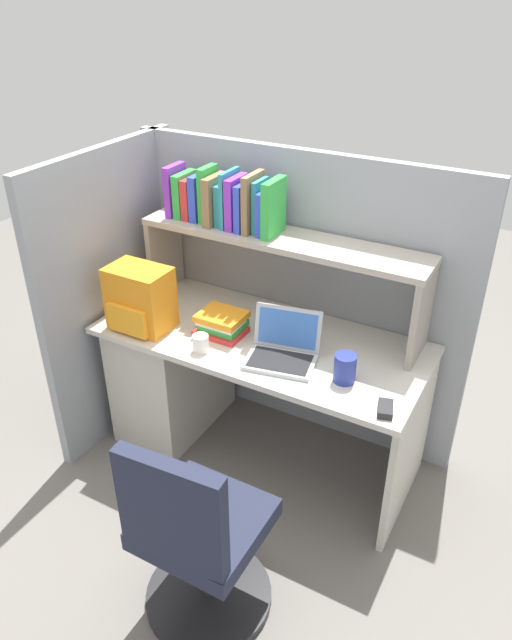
# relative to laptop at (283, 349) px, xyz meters

# --- Properties ---
(ground_plane) EXTENTS (8.00, 8.00, 0.00)m
(ground_plane) POSITION_rel_laptop_xyz_m (-0.18, 0.11, -0.78)
(ground_plane) COLOR slate
(desk) EXTENTS (1.60, 0.70, 0.73)m
(desk) POSITION_rel_laptop_xyz_m (-0.57, 0.11, -0.38)
(desk) COLOR beige
(desk) RESTS_ON ground_plane
(cubicle_partition_rear) EXTENTS (1.84, 0.05, 1.55)m
(cubicle_partition_rear) POSITION_rel_laptop_xyz_m (-0.18, 0.49, -0.01)
(cubicle_partition_rear) COLOR gray
(cubicle_partition_rear) RESTS_ON ground_plane
(cubicle_partition_left) EXTENTS (0.05, 1.06, 1.55)m
(cubicle_partition_left) POSITION_rel_laptop_xyz_m (-1.03, 0.06, -0.01)
(cubicle_partition_left) COLOR gray
(cubicle_partition_left) RESTS_ON ground_plane
(overhead_hutch) EXTENTS (1.44, 0.28, 0.45)m
(overhead_hutch) POSITION_rel_laptop_xyz_m (-0.18, 0.31, 0.30)
(overhead_hutch) COLOR gray
(overhead_hutch) RESTS_ON desk
(reference_books_on_shelf) EXTENTS (0.60, 0.19, 0.28)m
(reference_books_on_shelf) POSITION_rel_laptop_xyz_m (-0.49, 0.31, 0.52)
(reference_books_on_shelf) COLOR purple
(reference_books_on_shelf) RESTS_ON overhead_hutch
(laptop) EXTENTS (0.35, 0.31, 0.22)m
(laptop) POSITION_rel_laptop_xyz_m (0.00, 0.00, 0.00)
(laptop) COLOR #B7BABF
(laptop) RESTS_ON desk
(backpack) EXTENTS (0.30, 0.23, 0.31)m
(backpack) POSITION_rel_laptop_xyz_m (-0.74, -0.08, 0.10)
(backpack) COLOR orange
(backpack) RESTS_ON desk
(computer_mouse) EXTENTS (0.09, 0.12, 0.03)m
(computer_mouse) POSITION_rel_laptop_xyz_m (0.53, -0.15, -0.03)
(computer_mouse) COLOR #262628
(computer_mouse) RESTS_ON desk
(paper_cup) EXTENTS (0.08, 0.08, 0.08)m
(paper_cup) POSITION_rel_laptop_xyz_m (-0.36, -0.13, -0.01)
(paper_cup) COLOR white
(paper_cup) RESTS_ON desk
(snack_canister) EXTENTS (0.10, 0.10, 0.13)m
(snack_canister) POSITION_rel_laptop_xyz_m (0.31, -0.03, 0.01)
(snack_canister) COLOR navy
(snack_canister) RESTS_ON desk
(desk_book_stack) EXTENTS (0.23, 0.19, 0.11)m
(desk_book_stack) POSITION_rel_laptop_xyz_m (-0.36, 0.05, 0.01)
(desk_book_stack) COLOR red
(desk_book_stack) RESTS_ON desk
(office_chair) EXTENTS (0.52, 0.52, 0.93)m
(office_chair) POSITION_rel_laptop_xyz_m (0.07, -0.83, -0.39)
(office_chair) COLOR black
(office_chair) RESTS_ON ground_plane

